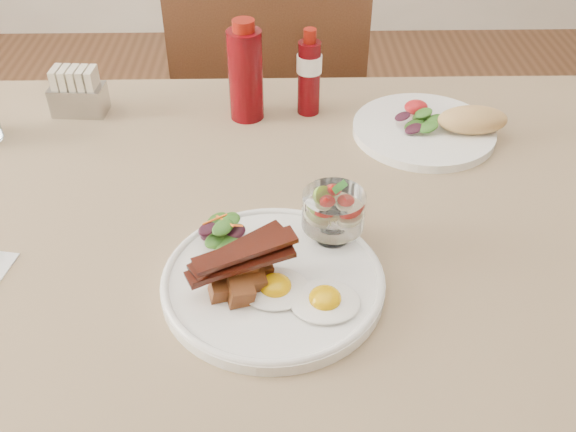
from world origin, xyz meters
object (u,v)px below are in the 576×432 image
table (268,263)px  main_plate (273,282)px  chair_far (270,122)px  ketchup_bottle (246,73)px  sugar_caddy (78,94)px  second_plate (435,127)px  fruit_cup (333,210)px  hot_sauce_bottle (309,73)px

table → main_plate: 0.17m
chair_far → main_plate: chair_far is taller
chair_far → ketchup_bottle: 0.49m
table → sugar_caddy: 0.47m
chair_far → ketchup_bottle: size_ratio=5.25×
chair_far → second_plate: bearing=-57.2°
chair_far → fruit_cup: bearing=-83.1°
hot_sauce_bottle → sugar_caddy: 0.41m
table → second_plate: second_plate is taller
table → fruit_cup: fruit_cup is taller
second_plate → sugar_caddy: sugar_caddy is taller
main_plate → second_plate: size_ratio=1.08×
hot_sauce_bottle → main_plate: bearing=-98.2°
chair_far → table: bearing=-90.0°
hot_sauce_bottle → ketchup_bottle: bearing=-172.6°
main_plate → sugar_caddy: (-0.34, 0.45, 0.03)m
sugar_caddy → ketchup_bottle: bearing=0.6°
main_plate → hot_sauce_bottle: 0.46m
chair_far → main_plate: size_ratio=3.32×
table → ketchup_bottle: ketchup_bottle is taller
fruit_cup → second_plate: size_ratio=0.32×
second_plate → sugar_caddy: bearing=171.8°
ketchup_bottle → sugar_caddy: size_ratio=1.82×
ketchup_bottle → hot_sauce_bottle: size_ratio=1.14×
ketchup_bottle → main_plate: bearing=-84.0°
table → chair_far: 0.68m
fruit_cup → hot_sauce_bottle: (-0.01, 0.37, 0.01)m
table → ketchup_bottle: size_ratio=7.50×
second_plate → sugar_caddy: 0.63m
ketchup_bottle → fruit_cup: bearing=-70.8°
sugar_caddy → main_plate: bearing=-48.3°
main_plate → sugar_caddy: size_ratio=2.88×
main_plate → hot_sauce_bottle: (0.06, 0.45, 0.07)m
main_plate → fruit_cup: (0.08, 0.08, 0.05)m
sugar_caddy → hot_sauce_bottle: bearing=3.6°
table → second_plate: size_ratio=5.11×
chair_far → second_plate: 0.58m
fruit_cup → hot_sauce_bottle: bearing=92.3°
ketchup_bottle → hot_sauce_bottle: bearing=7.4°
chair_far → sugar_caddy: bearing=-133.6°
main_plate → fruit_cup: 0.12m
second_plate → hot_sauce_bottle: hot_sauce_bottle is taller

